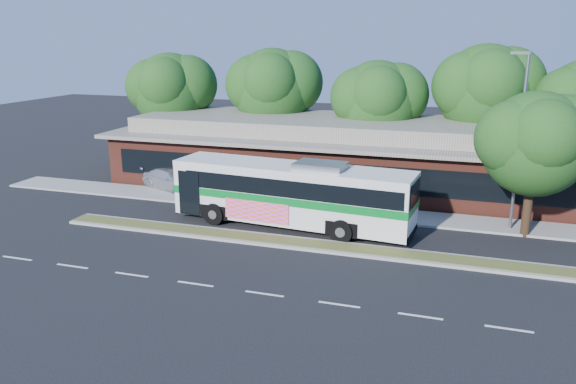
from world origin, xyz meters
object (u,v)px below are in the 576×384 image
lamp_post (519,137)px  sedan (173,180)px  transit_bus (293,190)px  sidewalk_tree (543,142)px

lamp_post → sedan: bearing=175.0°
transit_bus → sedan: 10.86m
lamp_post → sedan: (-20.67, 1.80, -4.21)m
transit_bus → sedan: transit_bus is taller
transit_bus → sidewalk_tree: bearing=16.1°
sedan → sidewalk_tree: size_ratio=0.66×
transit_bus → sedan: bearing=159.7°
lamp_post → sidewalk_tree: bearing=-28.4°
transit_bus → sedan: size_ratio=2.72×
lamp_post → transit_bus: size_ratio=0.70×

